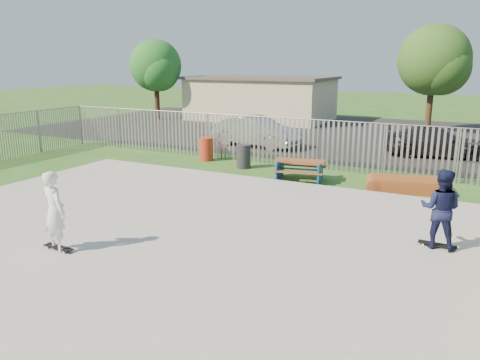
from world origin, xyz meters
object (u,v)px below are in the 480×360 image
at_px(picnic_table, 300,170).
at_px(car_dark, 437,142).
at_px(skater_navy, 441,209).
at_px(tree_mid, 434,60).
at_px(car_silver, 256,131).
at_px(funbox, 407,185).
at_px(trash_bin_red, 206,149).
at_px(skater_white, 55,211).
at_px(tree_left, 156,66).
at_px(trash_bin_grey, 244,156).

distance_m(picnic_table, car_dark, 8.12).
relative_size(car_dark, skater_navy, 2.52).
distance_m(picnic_table, tree_mid, 15.53).
height_order(car_silver, tree_mid, tree_mid).
xyz_separation_m(funbox, trash_bin_red, (-8.67, 1.25, 0.28)).
bearing_deg(funbox, trash_bin_red, 158.73).
xyz_separation_m(car_dark, skater_white, (-6.49, -16.08, 0.38)).
bearing_deg(tree_mid, funbox, -86.60).
height_order(trash_bin_red, tree_left, tree_left).
xyz_separation_m(trash_bin_red, tree_left, (-11.26, 11.48, 3.45)).
height_order(tree_left, tree_mid, tree_mid).
height_order(picnic_table, skater_navy, skater_navy).
distance_m(trash_bin_red, tree_mid, 15.83).
relative_size(trash_bin_grey, skater_white, 0.53).
relative_size(trash_bin_grey, car_silver, 0.21).
bearing_deg(car_dark, trash_bin_grey, 120.14).
bearing_deg(picnic_table, funbox, -6.91).
height_order(trash_bin_grey, skater_white, skater_white).
bearing_deg(tree_left, trash_bin_grey, -42.02).
bearing_deg(trash_bin_red, tree_left, 134.44).
relative_size(trash_bin_red, car_silver, 0.22).
distance_m(picnic_table, skater_navy, 7.19).
height_order(funbox, skater_navy, skater_navy).
xyz_separation_m(picnic_table, trash_bin_red, (-4.92, 1.51, 0.12)).
bearing_deg(picnic_table, skater_white, -115.84).
relative_size(funbox, skater_white, 1.32).
bearing_deg(tree_left, skater_white, -58.04).
xyz_separation_m(car_silver, tree_left, (-11.72, 7.31, 3.17)).
distance_m(tree_mid, skater_navy, 20.12).
relative_size(picnic_table, tree_left, 0.35).
relative_size(funbox, trash_bin_red, 2.38).
height_order(trash_bin_red, trash_bin_grey, trash_bin_red).
height_order(funbox, trash_bin_red, trash_bin_red).
distance_m(tree_left, skater_navy, 28.03).
distance_m(funbox, skater_white, 11.21).
bearing_deg(picnic_table, tree_mid, 68.04).
relative_size(picnic_table, car_dark, 0.45).
distance_m(picnic_table, tree_left, 21.05).
height_order(funbox, car_dark, car_dark).
bearing_deg(car_dark, picnic_table, 138.32).
xyz_separation_m(trash_bin_red, car_dark, (8.99, 5.51, 0.18)).
bearing_deg(tree_mid, car_dark, -81.34).
bearing_deg(funbox, tree_left, 134.38).
height_order(car_silver, tree_left, tree_left).
relative_size(trash_bin_red, tree_mid, 0.16).
distance_m(car_silver, tree_left, 14.17).
xyz_separation_m(trash_bin_grey, car_silver, (-1.68, 4.77, 0.31)).
bearing_deg(skater_white, tree_mid, -89.09).
xyz_separation_m(tree_mid, skater_navy, (2.25, -19.72, -3.28)).
relative_size(tree_left, skater_white, 3.23).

